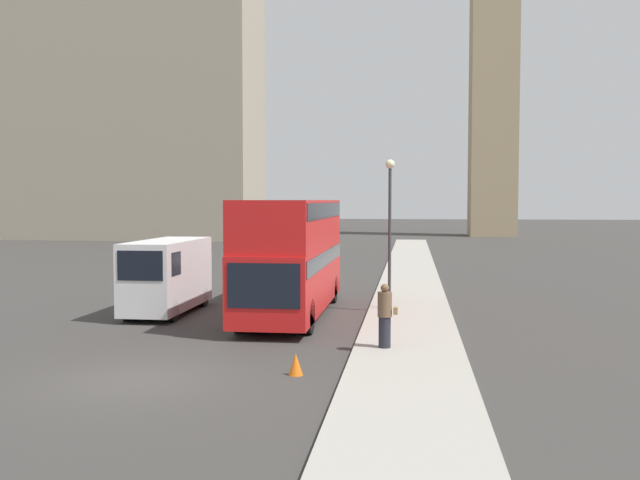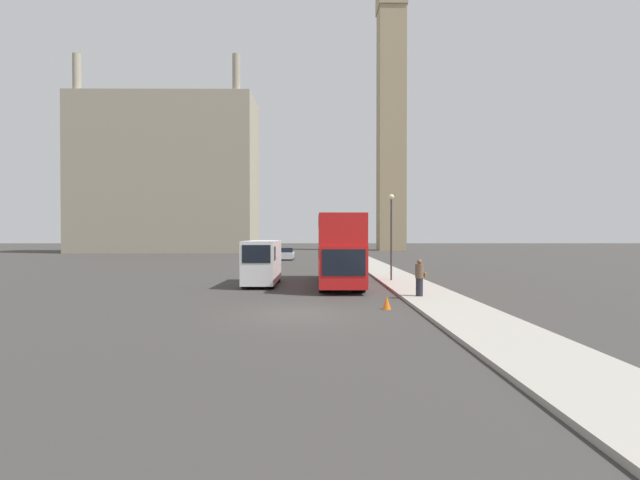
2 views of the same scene
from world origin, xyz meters
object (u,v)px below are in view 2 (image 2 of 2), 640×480
object	(u,v)px
clock_tower	(391,86)
white_van	(262,261)
red_double_decker_bus	(339,247)
street_lamp	(391,224)
pedestrian	(420,278)
parked_sedan	(287,254)

from	to	relation	value
clock_tower	white_van	bearing A→B (deg)	-106.84
red_double_decker_bus	street_lamp	world-z (taller)	street_lamp
clock_tower	white_van	xyz separation A→B (m)	(-18.87, -62.35, -32.87)
clock_tower	pedestrian	distance (m)	76.70
clock_tower	white_van	distance (m)	72.96
clock_tower	parked_sedan	bearing A→B (deg)	-119.41
red_double_decker_bus	parked_sedan	world-z (taller)	red_double_decker_bus
pedestrian	street_lamp	bearing A→B (deg)	90.81
red_double_decker_bus	parked_sedan	size ratio (longest dim) A/B	2.21
clock_tower	red_double_decker_bus	bearing A→B (deg)	-102.71
pedestrian	street_lamp	world-z (taller)	street_lamp
white_van	parked_sedan	xyz separation A→B (m)	(-0.47, 28.03, -0.79)
red_double_decker_bus	clock_tower	bearing A→B (deg)	77.29
red_double_decker_bus	parked_sedan	xyz separation A→B (m)	(-5.30, 27.93, -1.71)
street_lamp	parked_sedan	bearing A→B (deg)	108.50
red_double_decker_bus	white_van	world-z (taller)	red_double_decker_bus
white_van	parked_sedan	distance (m)	28.04
white_van	clock_tower	bearing A→B (deg)	73.16
white_van	pedestrian	xyz separation A→B (m)	(8.51, -5.96, -0.44)
white_van	pedestrian	distance (m)	10.40
white_van	street_lamp	xyz separation A→B (m)	(8.41, 1.50, 2.42)
white_van	parked_sedan	size ratio (longest dim) A/B	1.18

